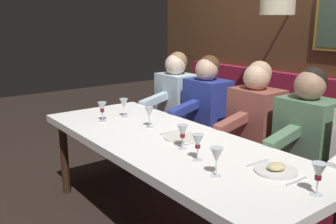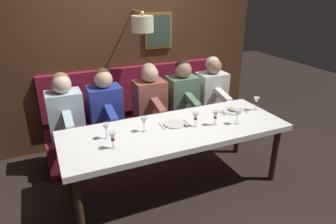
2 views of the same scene
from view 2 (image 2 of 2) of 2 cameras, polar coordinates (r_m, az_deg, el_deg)
The scene contains 18 objects.
ground_plane at distance 3.55m, azimuth 1.37°, elevation -13.93°, with size 12.00×12.00×0.00m, color black.
dining_table at distance 3.19m, azimuth 1.49°, elevation -4.17°, with size 0.90×2.41×0.74m.
banquette_bench at distance 4.13m, azimuth -3.89°, elevation -4.60°, with size 0.52×2.61×0.45m, color maroon.
back_wall_panel at distance 4.28m, azimuth -7.00°, elevation 12.47°, with size 0.59×3.81×2.90m.
diner_nearest at distance 4.31m, azimuth 8.45°, elevation 4.88°, with size 0.60×0.40×0.79m.
diner_near at distance 4.08m, azimuth 2.83°, elevation 4.10°, with size 0.60×0.40×0.79m.
diner_middle at distance 3.90m, azimuth -3.49°, elevation 3.18°, with size 0.60×0.40×0.79m.
diner_far at distance 3.75m, azimuth -11.98°, elevation 1.88°, with size 0.60×0.40×0.79m.
diner_farthest at distance 3.69m, azimuth -19.19°, elevation 0.73°, with size 0.60×0.40×0.79m.
place_setting_0 at distance 3.66m, azimuth 12.28°, elevation 0.28°, with size 0.24×0.31×0.05m.
place_setting_1 at distance 3.24m, azimuth 1.30°, elevation -2.31°, with size 0.24×0.31×0.01m.
wine_glass_0 at distance 2.78m, azimuth -10.60°, elevation -4.77°, with size 0.07×0.07×0.16m.
wine_glass_1 at distance 3.17m, azimuth 5.31°, elevation -0.87°, with size 0.07×0.07×0.16m.
wine_glass_2 at distance 3.06m, azimuth -4.65°, elevation -1.77°, with size 0.07×0.07×0.16m.
wine_glass_3 at distance 3.74m, azimuth 16.62°, elevation 2.02°, with size 0.07×0.07×0.16m.
wine_glass_4 at distance 3.23m, azimuth 9.07°, elevation -0.61°, with size 0.07×0.07×0.16m.
wine_glass_5 at distance 2.97m, azimuth -11.82°, elevation -3.01°, with size 0.07×0.07×0.16m.
wine_glass_6 at distance 3.30m, azimuth 13.17°, elevation -0.38°, with size 0.07×0.07×0.16m.
Camera 2 is at (-2.56, 1.23, 2.13)m, focal length 31.77 mm.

